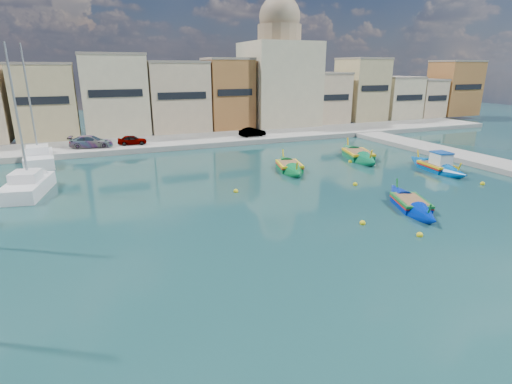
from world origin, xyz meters
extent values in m
plane|color=#13353A|center=(0.00, 0.00, 0.00)|extent=(160.00, 160.00, 0.00)
cube|color=gray|center=(0.00, 32.00, 0.30)|extent=(80.00, 8.00, 0.60)
cube|color=tan|center=(-21.91, 39.16, 4.97)|extent=(6.90, 6.32, 8.74)
cube|color=gray|center=(-21.91, 39.16, 9.49)|extent=(7.03, 6.44, 0.30)
cube|color=black|center=(-21.91, 35.95, 5.41)|extent=(5.52, 0.10, 0.90)
cube|color=beige|center=(-13.86, 39.12, 5.55)|extent=(7.88, 6.24, 9.89)
cube|color=gray|center=(-13.86, 39.12, 10.64)|extent=(8.04, 6.37, 0.30)
cube|color=black|center=(-13.86, 35.95, 6.04)|extent=(6.30, 0.10, 0.90)
cube|color=#C6AD89|center=(-5.74, 39.72, 5.09)|extent=(7.88, 7.44, 8.99)
cube|color=gray|center=(-5.74, 39.72, 9.74)|extent=(8.04, 7.59, 0.30)
cube|color=black|center=(-5.74, 35.95, 5.54)|extent=(6.30, 0.10, 0.90)
cube|color=#AA6B35|center=(1.54, 39.07, 5.31)|extent=(6.17, 6.13, 9.43)
cube|color=gray|center=(1.54, 39.07, 10.18)|extent=(6.29, 6.26, 0.30)
cube|color=black|center=(1.54, 35.95, 5.78)|extent=(4.93, 0.10, 0.90)
cube|color=tan|center=(9.05, 39.85, 3.63)|extent=(7.31, 7.69, 6.05)
cube|color=gray|center=(9.05, 39.85, 6.80)|extent=(7.46, 7.85, 0.30)
cube|color=black|center=(9.05, 35.95, 3.93)|extent=(5.85, 0.10, 0.90)
cube|color=#C6AD89|center=(17.02, 39.65, 4.31)|extent=(7.54, 7.30, 7.41)
cube|color=gray|center=(17.02, 39.65, 8.16)|extent=(7.69, 7.45, 0.30)
cube|color=black|center=(17.02, 35.95, 4.68)|extent=(6.03, 0.10, 0.90)
cube|color=tan|center=(24.93, 39.49, 5.42)|extent=(6.36, 6.97, 9.63)
cube|color=gray|center=(24.93, 39.49, 10.38)|extent=(6.48, 7.11, 0.30)
cube|color=black|center=(24.93, 35.95, 5.90)|extent=(5.09, 0.10, 0.90)
cube|color=beige|center=(32.15, 39.35, 3.93)|extent=(6.63, 6.70, 6.65)
cube|color=gray|center=(32.15, 39.35, 7.40)|extent=(6.76, 6.83, 0.30)
cube|color=black|center=(32.15, 35.95, 4.26)|extent=(5.30, 0.10, 0.90)
cube|color=#C6AD89|center=(38.26, 39.75, 3.70)|extent=(5.08, 7.51, 6.20)
cube|color=gray|center=(38.26, 39.75, 6.95)|extent=(5.18, 7.66, 0.30)
cube|color=black|center=(38.26, 35.95, 4.01)|extent=(4.06, 0.10, 0.90)
cube|color=#AA6B35|center=(45.15, 39.00, 5.27)|extent=(7.79, 6.00, 9.33)
cube|color=gray|center=(45.15, 39.00, 10.08)|extent=(7.95, 6.12, 0.30)
cube|color=black|center=(45.15, 35.95, 5.73)|extent=(6.23, 0.10, 0.90)
cube|color=beige|center=(10.00, 40.00, 6.60)|extent=(10.00, 10.00, 12.00)
cylinder|color=#9E8466|center=(10.00, 40.00, 13.80)|extent=(6.40, 6.40, 2.40)
sphere|color=#9E8466|center=(10.00, 40.00, 15.99)|extent=(6.00, 6.00, 6.00)
imported|color=#4C1919|center=(-12.99, 30.50, 1.14)|extent=(3.32, 1.68, 1.08)
imported|color=#4C1919|center=(1.83, 30.50, 1.16)|extent=(3.49, 1.49, 1.12)
imported|color=#4C1919|center=(-17.34, 30.50, 1.25)|extent=(4.76, 2.60, 1.31)
cube|color=#004DA0|center=(11.75, 9.89, 0.19)|extent=(2.28, 3.25, 0.95)
cone|color=#004DA0|center=(12.08, 12.37, 0.24)|extent=(2.26, 3.04, 2.37)
cone|color=#004DA0|center=(11.41, 7.41, 0.24)|extent=(2.26, 3.04, 2.37)
cube|color=yellow|center=(11.75, 9.89, 0.59)|extent=(2.38, 3.42, 0.17)
cube|color=red|center=(11.75, 9.89, 0.42)|extent=(2.38, 3.32, 0.09)
cube|color=olive|center=(11.75, 9.89, 0.66)|extent=(1.96, 2.94, 0.06)
cylinder|color=yellow|center=(12.11, 12.61, 0.85)|extent=(0.19, 0.46, 1.03)
cylinder|color=yellow|center=(11.38, 7.16, 0.85)|extent=(0.19, 0.46, 1.03)
cube|color=white|center=(11.69, 9.45, 1.18)|extent=(1.52, 1.70, 1.04)
cube|color=#0F47A5|center=(11.69, 9.45, 1.76)|extent=(1.61, 1.82, 0.11)
cube|color=#0A6D42|center=(8.15, 16.83, 0.22)|extent=(3.16, 4.14, 1.11)
cone|color=#0A6D42|center=(9.00, 19.74, 0.28)|extent=(3.08, 3.88, 2.80)
cone|color=#0A6D42|center=(7.31, 13.91, 0.28)|extent=(3.08, 3.88, 2.80)
cube|color=yellow|center=(8.15, 16.83, 0.69)|extent=(3.30, 4.36, 0.20)
cube|color=#197F33|center=(8.15, 16.83, 0.49)|extent=(3.28, 4.24, 0.11)
cube|color=olive|center=(8.15, 16.83, 0.78)|extent=(2.75, 3.73, 0.07)
cylinder|color=yellow|center=(9.08, 20.03, 1.00)|extent=(0.30, 0.55, 1.21)
cylinder|color=yellow|center=(7.22, 13.63, 1.00)|extent=(0.30, 0.55, 1.21)
cube|color=#0B7537|center=(-0.65, 15.25, 0.19)|extent=(2.56, 3.29, 0.96)
cone|color=#0B7537|center=(-0.09, 17.59, 0.24)|extent=(2.52, 3.11, 2.38)
cone|color=#0B7537|center=(-1.22, 12.90, 0.24)|extent=(2.52, 3.11, 2.38)
cube|color=yellow|center=(-0.65, 15.25, 0.60)|extent=(2.67, 3.46, 0.17)
cube|color=red|center=(-0.65, 15.25, 0.42)|extent=(2.66, 3.36, 0.10)
cube|color=olive|center=(-0.65, 15.25, 0.67)|extent=(2.21, 2.96, 0.06)
cylinder|color=yellow|center=(-0.03, 17.82, 0.87)|extent=(0.24, 0.47, 1.05)
cylinder|color=yellow|center=(-1.27, 12.67, 0.87)|extent=(0.24, 0.47, 1.05)
cube|color=#0021A9|center=(2.18, 2.83, 0.18)|extent=(2.75, 3.45, 0.88)
cone|color=#0021A9|center=(3.10, 5.14, 0.22)|extent=(2.66, 3.23, 2.24)
cone|color=#0021A9|center=(1.27, 0.51, 0.22)|extent=(2.66, 3.23, 2.24)
cube|color=#17762A|center=(2.18, 2.83, 0.55)|extent=(2.87, 3.62, 0.16)
cube|color=red|center=(2.18, 2.83, 0.39)|extent=(2.85, 3.53, 0.09)
cube|color=olive|center=(2.18, 2.83, 0.62)|extent=(2.40, 3.09, 0.05)
cylinder|color=#17762A|center=(3.19, 5.37, 0.79)|extent=(0.27, 0.43, 0.96)
cylinder|color=#17762A|center=(1.18, 0.28, 0.79)|extent=(0.27, 0.43, 0.96)
cube|color=white|center=(-22.21, 26.66, 0.37)|extent=(3.10, 6.54, 1.39)
cone|color=white|center=(-22.57, 30.73, 0.37)|extent=(2.86, 3.83, 2.56)
cube|color=white|center=(-22.21, 26.66, 1.44)|extent=(2.11, 2.42, 0.75)
cylinder|color=#999EA3|center=(-22.25, 27.12, 5.86)|extent=(0.17, 0.17, 10.66)
cube|color=white|center=(-22.06, 16.16, 0.36)|extent=(3.49, 6.10, 1.33)
cone|color=white|center=(-21.37, 19.79, 0.36)|extent=(3.03, 3.69, 2.46)
cube|color=white|center=(-22.06, 16.16, 1.39)|extent=(2.20, 2.36, 0.72)
cylinder|color=#999EA3|center=(-21.99, 16.56, 5.64)|extent=(0.16, 0.16, 10.26)
sphere|color=yellow|center=(-2.65, 1.60, 0.08)|extent=(0.36, 0.36, 0.36)
sphere|color=yellow|center=(1.95, 8.71, 0.08)|extent=(0.36, 0.36, 0.36)
sphere|color=yellow|center=(6.34, 15.60, 0.08)|extent=(0.36, 0.36, 0.36)
sphere|color=yellow|center=(-7.56, 10.65, 0.08)|extent=(0.36, 0.36, 0.36)
sphere|color=yellow|center=(11.59, 4.91, 0.08)|extent=(0.36, 0.36, 0.36)
sphere|color=yellow|center=(-0.79, -1.11, 0.08)|extent=(0.36, 0.36, 0.36)
camera|label=1|loc=(-17.22, -16.67, 9.12)|focal=28.00mm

